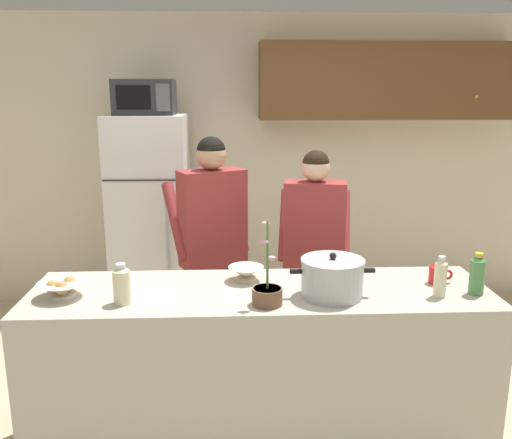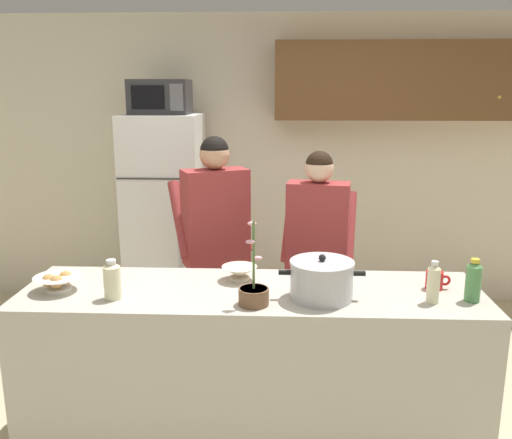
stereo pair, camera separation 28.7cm
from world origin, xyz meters
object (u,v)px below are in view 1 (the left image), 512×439
at_px(coffee_mug, 438,275).
at_px(bottle_mid_counter, 477,274).
at_px(bread_bowl, 62,288).
at_px(potted_orchid, 267,293).
at_px(person_by_sink, 314,240).
at_px(microwave, 145,97).
at_px(cooking_pot, 332,278).
at_px(empty_bowl, 246,273).
at_px(person_near_pot, 212,231).
at_px(bottle_far_corner, 440,277).
at_px(refrigerator, 151,219).
at_px(bottle_near_edge, 122,284).

xyz_separation_m(coffee_mug, bottle_mid_counter, (0.14, -0.17, 0.06)).
relative_size(bread_bowl, potted_orchid, 0.58).
relative_size(coffee_mug, bread_bowl, 0.53).
xyz_separation_m(bread_bowl, bottle_mid_counter, (2.12, -0.05, 0.06)).
bearing_deg(person_by_sink, microwave, 139.28).
height_order(cooking_pot, coffee_mug, cooking_pot).
bearing_deg(coffee_mug, microwave, 135.66).
relative_size(bread_bowl, empty_bowl, 1.25).
distance_m(person_by_sink, bottle_mid_counter, 1.13).
bearing_deg(coffee_mug, bottle_mid_counter, -50.09).
xyz_separation_m(person_near_pot, bottle_mid_counter, (1.39, -0.89, -0.01)).
bearing_deg(person_near_pot, bottle_far_corner, -37.78).
xyz_separation_m(refrigerator, person_by_sink, (1.24, -1.09, 0.10)).
height_order(microwave, bottle_mid_counter, microwave).
bearing_deg(person_by_sink, empty_bowl, -127.25).
relative_size(person_near_pot, bottle_far_corner, 7.73).
relative_size(microwave, person_near_pot, 0.29).
xyz_separation_m(cooking_pot, bottle_far_corner, (0.55, -0.03, 0.01)).
height_order(microwave, bottle_near_edge, microwave).
bearing_deg(person_near_pot, refrigerator, 117.75).
relative_size(refrigerator, bottle_near_edge, 8.51).
xyz_separation_m(person_by_sink, bottle_mid_counter, (0.71, -0.87, 0.06)).
bearing_deg(bottle_mid_counter, refrigerator, 134.89).
bearing_deg(cooking_pot, microwave, 121.88).
distance_m(bread_bowl, bottle_near_edge, 0.34).
height_order(person_near_pot, person_by_sink, person_near_pot).
bearing_deg(empty_bowl, bottle_near_edge, -154.08).
bearing_deg(coffee_mug, empty_bowl, 175.20).
bearing_deg(bottle_far_corner, bread_bowl, 177.71).
distance_m(bottle_near_edge, potted_orchid, 0.72).
distance_m(bottle_near_edge, bottle_mid_counter, 1.80).
height_order(person_near_pot, cooking_pot, person_near_pot).
height_order(microwave, person_near_pot, microwave).
xyz_separation_m(coffee_mug, potted_orchid, (-0.95, -0.26, 0.01)).
bearing_deg(potted_orchid, bottle_mid_counter, 4.94).
xyz_separation_m(person_by_sink, bottle_far_corner, (0.51, -0.90, 0.05)).
xyz_separation_m(microwave, bread_bowl, (-0.17, -1.89, -0.92)).
bearing_deg(person_near_pot, bread_bowl, -131.00).
bearing_deg(person_by_sink, person_near_pot, 178.39).
distance_m(person_near_pot, bottle_far_corner, 1.50).
bearing_deg(bottle_far_corner, refrigerator, 131.32).
relative_size(person_by_sink, potted_orchid, 3.71).
bearing_deg(refrigerator, potted_orchid, -67.16).
distance_m(cooking_pot, bottle_near_edge, 1.05).
xyz_separation_m(refrigerator, bottle_mid_counter, (1.95, -1.96, 0.15)).
distance_m(bread_bowl, potted_orchid, 1.04).
xyz_separation_m(cooking_pot, potted_orchid, (-0.34, -0.10, -0.04)).
relative_size(bottle_far_corner, potted_orchid, 0.51).
height_order(coffee_mug, potted_orchid, potted_orchid).
relative_size(refrigerator, coffee_mug, 13.36).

